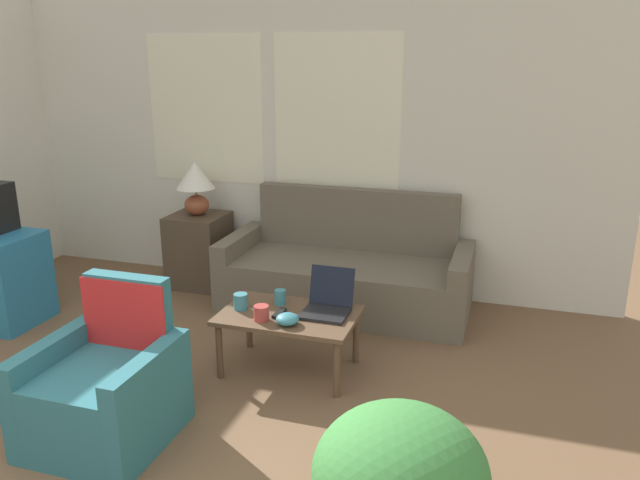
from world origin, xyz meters
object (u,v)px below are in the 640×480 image
Objects in this scene: coffee_table at (289,320)px; potted_plant at (400,477)px; laptop at (328,303)px; table_lamp at (195,183)px; snack_bowl at (287,319)px; tv_remote at (279,313)px; cup_yellow at (241,301)px; cup_navy at (280,297)px; couch at (347,274)px; armchair at (108,391)px; cup_white at (261,313)px.

potted_plant is at bearing -55.23° from coffee_table.
laptop is 0.46× the size of potted_plant.
table_lamp reaches higher than potted_plant.
coffee_table is 0.19m from snack_bowl.
table_lamp is at bearing 134.28° from tv_remote.
cup_yellow is (-0.56, -0.13, -0.01)m from laptop.
cup_navy is at bearing 118.80° from snack_bowl.
laptop is 3.10× the size of cup_yellow.
tv_remote is (1.29, -1.32, -0.53)m from table_lamp.
couch is at bearing 86.60° from coffee_table.
table_lamp is 1.73m from cup_yellow.
snack_bowl is at bearing -50.70° from tv_remote.
cup_yellow is at bearing -108.06° from couch.
couch is 1.57m from table_lamp.
cup_yellow is 0.73× the size of snack_bowl.
coffee_table is 1.25× the size of potted_plant.
armchair reaches higher than laptop.
cup_white is (-0.02, -0.28, -0.00)m from cup_navy.
potted_plant is (1.69, -0.45, 0.16)m from armchair.
cup_yellow is 1.93m from potted_plant.
tv_remote reaches higher than coffee_table.
cup_yellow is (0.36, 0.96, 0.19)m from armchair.
snack_bowl reaches higher than coffee_table.
potted_plant is (1.12, -1.28, -0.03)m from cup_white.
coffee_table is 0.22m from cup_white.
potted_plant reaches higher than tv_remote.
potted_plant is (1.33, -1.41, -0.03)m from cup_yellow.
table_lamp is at bearing 143.14° from laptop.
table_lamp is at bearing 127.67° from cup_yellow.
table_lamp is 2.07m from snack_bowl.
coffee_table is 6.14× the size of snack_bowl.
laptop is at bearing 24.13° from coffee_table.
tv_remote is at bearing -2.11° from cup_yellow.
cup_yellow is at bearing 147.59° from cup_white.
laptop is 0.33m from snack_bowl.
laptop is at bearing -3.78° from cup_navy.
cup_navy is at bearing 86.26° from cup_white.
armchair is (-0.76, -2.18, -0.00)m from couch.
laptop is 2.28× the size of snack_bowl.
snack_bowl reaches higher than tv_remote.
table_lamp is at bearing 133.87° from snack_bowl.
couch is at bearing 89.25° from snack_bowl.
couch is at bearing 81.67° from cup_white.
cup_white is at bearing 56.03° from armchair.
tv_remote is (-0.28, -0.14, -0.05)m from laptop.
couch reaches higher than armchair.
armchair reaches higher than potted_plant.
table_lamp is 1.44× the size of laptop.
armchair is 5.60× the size of tv_remote.
cup_navy is at bearing 125.28° from potted_plant.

